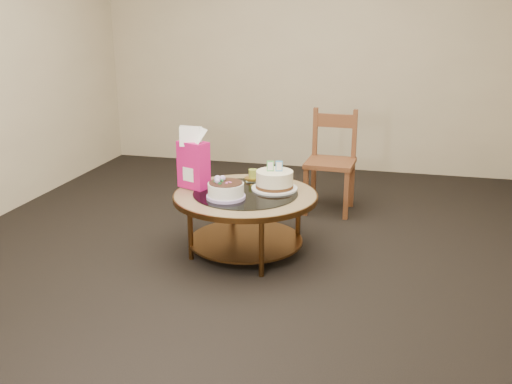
% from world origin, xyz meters
% --- Properties ---
extents(ground, '(5.00, 5.00, 0.00)m').
position_xyz_m(ground, '(0.00, 0.00, 0.00)').
color(ground, black).
rests_on(ground, ground).
extents(room_walls, '(4.52, 5.02, 2.61)m').
position_xyz_m(room_walls, '(0.00, 0.00, 1.54)').
color(room_walls, '#C3B493').
rests_on(room_walls, ground).
extents(coffee_table, '(1.02, 1.02, 0.46)m').
position_xyz_m(coffee_table, '(0.00, -0.00, 0.38)').
color(coffee_table, '#563518').
rests_on(coffee_table, ground).
extents(decorated_cake, '(0.27, 0.27, 0.16)m').
position_xyz_m(decorated_cake, '(-0.10, -0.15, 0.51)').
color(decorated_cake, '#B698D7').
rests_on(decorated_cake, coffee_table).
extents(cream_cake, '(0.33, 0.33, 0.21)m').
position_xyz_m(cream_cake, '(0.18, 0.13, 0.52)').
color(cream_cake, white).
rests_on(cream_cake, coffee_table).
extents(gift_bag, '(0.25, 0.22, 0.44)m').
position_xyz_m(gift_bag, '(-0.39, 0.04, 0.67)').
color(gift_bag, '#D81464').
rests_on(gift_bag, coffee_table).
extents(pillar_candle, '(0.13, 0.13, 0.10)m').
position_xyz_m(pillar_candle, '(-0.02, 0.31, 0.49)').
color(pillar_candle, '#D1BA56').
rests_on(pillar_candle, coffee_table).
extents(dining_chair, '(0.42, 0.42, 0.88)m').
position_xyz_m(dining_chair, '(0.47, 1.10, 0.44)').
color(dining_chair, brown).
rests_on(dining_chair, ground).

